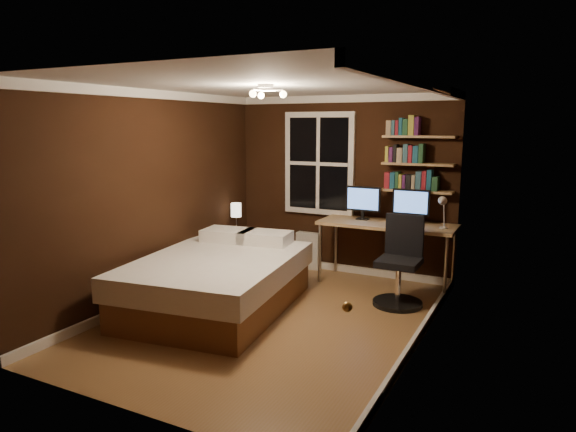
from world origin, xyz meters
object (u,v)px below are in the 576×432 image
at_px(radiator, 308,251).
at_px(desk, 387,227).
at_px(bedside_lamp, 236,218).
at_px(monitor_right, 411,206).
at_px(office_chair, 400,271).
at_px(nightstand, 237,251).
at_px(desk_lamp, 443,212).
at_px(monitor_left, 363,203).
at_px(bed, 218,281).

height_order(radiator, desk, desk).
relative_size(bedside_lamp, desk, 0.25).
bearing_deg(bedside_lamp, desk, 6.39).
bearing_deg(desk, radiator, 168.67).
height_order(monitor_right, office_chair, monitor_right).
bearing_deg(nightstand, desk_lamp, 10.37).
xyz_separation_m(monitor_right, office_chair, (0.08, -0.74, -0.65)).
height_order(radiator, monitor_right, monitor_right).
relative_size(monitor_left, desk_lamp, 1.09).
bearing_deg(monitor_left, desk, -13.70).
relative_size(nightstand, desk, 0.31).
distance_m(bedside_lamp, radiator, 1.17).
relative_size(bed, bedside_lamp, 5.58).
distance_m(nightstand, monitor_left, 2.00).
xyz_separation_m(desk, monitor_left, (-0.36, 0.09, 0.28)).
distance_m(desk, desk_lamp, 0.79).
xyz_separation_m(monitor_left, desk_lamp, (1.09, -0.22, -0.00)).
distance_m(bed, office_chair, 2.13).
height_order(desk, monitor_left, monitor_left).
bearing_deg(nightstand, monitor_left, 18.62).
relative_size(radiator, desk_lamp, 1.22).
relative_size(nightstand, bedside_lamp, 1.25).
xyz_separation_m(bed, desk, (1.47, 1.74, 0.45)).
distance_m(monitor_left, desk_lamp, 1.11).
bearing_deg(desk_lamp, monitor_left, 168.38).
bearing_deg(radiator, nightstand, -152.32).
xyz_separation_m(nightstand, radiator, (0.94, 0.49, -0.00)).
distance_m(radiator, desk_lamp, 2.15).
height_order(nightstand, office_chair, office_chair).
xyz_separation_m(desk, monitor_right, (0.28, 0.09, 0.28)).
relative_size(monitor_right, desk_lamp, 1.09).
distance_m(radiator, monitor_left, 1.19).
distance_m(desk, monitor_right, 0.41).
xyz_separation_m(bedside_lamp, desk, (2.17, 0.24, 0.02)).
height_order(bed, monitor_right, monitor_right).
distance_m(bed, desk_lamp, 2.82).
distance_m(bed, bedside_lamp, 1.71).
bearing_deg(nightstand, monitor_right, 15.94).
relative_size(monitor_left, office_chair, 0.45).
bearing_deg(monitor_right, monitor_left, 180.00).
xyz_separation_m(bedside_lamp, radiator, (0.94, 0.49, -0.49)).
distance_m(bed, desk, 2.32).
bearing_deg(office_chair, desk, 118.92).
bearing_deg(radiator, bed, -96.73).
height_order(monitor_left, monitor_right, same).
relative_size(bed, monitor_right, 5.06).
relative_size(desk_lamp, office_chair, 0.42).
bearing_deg(office_chair, monitor_left, 134.30).
relative_size(radiator, desk, 0.31).
relative_size(monitor_right, office_chair, 0.45).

